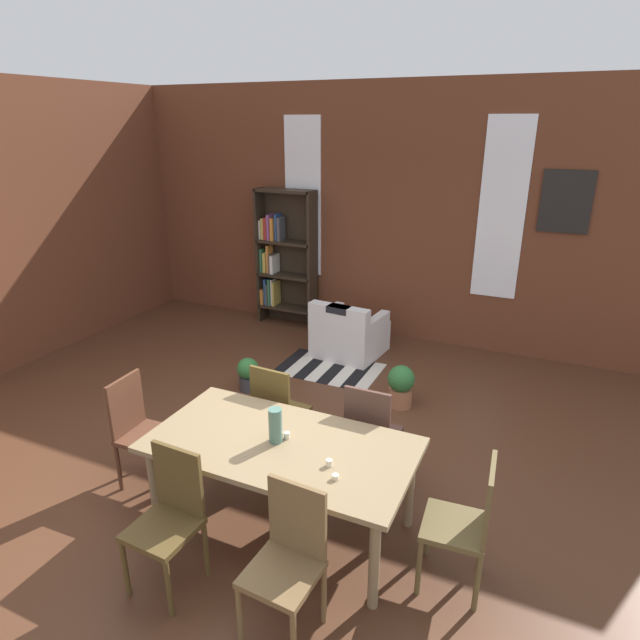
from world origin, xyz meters
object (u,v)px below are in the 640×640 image
object	(u,v)px
bookshelf_tall	(282,257)
potted_plant_corner	(401,385)
vase_on_table	(275,425)
dining_chair_far_left	(278,410)
potted_plant_by_shelf	(248,373)
dining_chair_near_right	(288,557)
dining_chair_head_right	(467,521)
dining_chair_far_right	(371,432)
armchair_white	(348,334)
dining_chair_head_left	(140,428)
dining_table	(281,452)
dining_chair_near_left	(170,514)

from	to	relation	value
bookshelf_tall	potted_plant_corner	size ratio (longest dim) A/B	4.29
vase_on_table	dining_chair_far_left	world-z (taller)	vase_on_table
potted_plant_by_shelf	potted_plant_corner	world-z (taller)	potted_plant_corner
potted_plant_corner	dining_chair_near_right	bearing A→B (deg)	-86.89
dining_chair_head_right	dining_chair_near_right	xyz separation A→B (m)	(-0.89, -0.73, 0.00)
dining_chair_far_right	dining_chair_far_left	bearing A→B (deg)	179.99
armchair_white	bookshelf_tall	bearing A→B (deg)	151.80
armchair_white	potted_plant_corner	size ratio (longest dim) A/B	1.89
dining_chair_head_left	potted_plant_by_shelf	xyz separation A→B (m)	(-0.07, 1.78, -0.31)
vase_on_table	dining_chair_head_left	bearing A→B (deg)	-179.88
dining_table	dining_chair_far_left	xyz separation A→B (m)	(-0.43, 0.73, -0.15)
dining_table	vase_on_table	xyz separation A→B (m)	(-0.04, 0.00, 0.21)
dining_chair_near_right	bookshelf_tall	distance (m)	5.28
dining_chair_far_right	potted_plant_corner	distance (m)	1.45
dining_chair_head_right	bookshelf_tall	distance (m)	5.19
dining_chair_near_right	dining_table	bearing A→B (deg)	120.83
dining_chair_near_right	potted_plant_corner	xyz separation A→B (m)	(-0.16, 2.87, -0.27)
dining_chair_head_right	potted_plant_by_shelf	size ratio (longest dim) A/B	2.45
dining_chair_head_left	dining_chair_far_left	bearing A→B (deg)	39.21
vase_on_table	dining_chair_head_right	xyz separation A→B (m)	(1.37, 0.01, -0.35)
dining_chair_head_right	vase_on_table	bearing A→B (deg)	-179.78
dining_table	dining_chair_near_right	bearing A→B (deg)	-59.17
dining_table	bookshelf_tall	xyz separation A→B (m)	(-2.07, 3.89, 0.35)
armchair_white	dining_chair_near_left	bearing A→B (deg)	-85.55
potted_plant_corner	dining_chair_far_right	bearing A→B (deg)	-83.91
vase_on_table	dining_chair_far_left	distance (m)	0.90
dining_chair_far_left	potted_plant_by_shelf	size ratio (longest dim) A/B	2.45
bookshelf_tall	dining_table	bearing A→B (deg)	-61.92
vase_on_table	dining_chair_near_left	size ratio (longest dim) A/B	0.27
dining_chair_near_left	bookshelf_tall	bearing A→B (deg)	109.64
dining_chair_near_left	bookshelf_tall	distance (m)	4.92
potted_plant_by_shelf	dining_chair_far_right	bearing A→B (deg)	-29.78
dining_table	vase_on_table	distance (m)	0.21
dining_table	vase_on_table	size ratio (longest dim) A/B	7.32
dining_chair_head_right	bookshelf_tall	bearing A→B (deg)	131.23
dining_table	potted_plant_by_shelf	world-z (taller)	dining_table
dining_chair_near_left	dining_chair_far_right	distance (m)	1.69
dining_chair_far_right	potted_plant_by_shelf	xyz separation A→B (m)	(-1.83, 1.05, -0.31)
vase_on_table	dining_chair_head_right	size ratio (longest dim) A/B	0.27
dining_chair_far_right	dining_chair_head_left	bearing A→B (deg)	-157.45
bookshelf_tall	potted_plant_by_shelf	distance (m)	2.36
dining_chair_far_right	dining_chair_far_left	xyz separation A→B (m)	(-0.86, 0.00, 0.00)
dining_chair_near_right	potted_plant_by_shelf	xyz separation A→B (m)	(-1.83, 2.50, -0.31)
armchair_white	vase_on_table	bearing A→B (deg)	-77.72
dining_chair_near_right	dining_chair_far_left	xyz separation A→B (m)	(-0.87, 1.45, 0.00)
dining_chair_near_left	dining_chair_far_right	bearing A→B (deg)	59.51
bookshelf_tall	dining_chair_near_right	bearing A→B (deg)	-61.48
dining_chair_near_right	potted_plant_corner	size ratio (longest dim) A/B	2.05
dining_chair_head_left	potted_plant_corner	bearing A→B (deg)	53.13
dining_chair_near_right	dining_chair_far_left	bearing A→B (deg)	120.82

